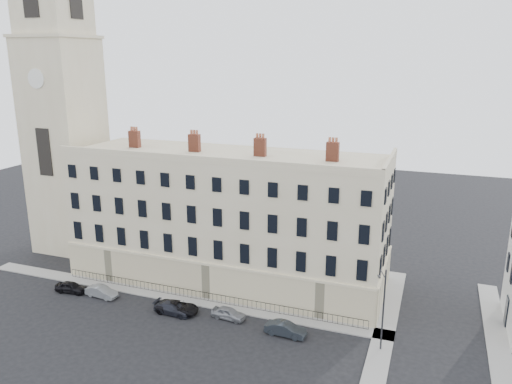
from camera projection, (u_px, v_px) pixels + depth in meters
ground at (237, 337)px, 47.02m from camera, size 160.00×160.00×0.00m
terrace at (228, 217)px, 57.90m from camera, size 36.22×12.22×17.00m
church_tower at (63, 112)px, 64.85m from camera, size 8.00×8.13×44.00m
pavement_terrace at (170, 296)px, 54.87m from camera, size 48.00×2.00×0.12m
pavement_east_return at (387, 320)px, 49.92m from camera, size 2.00×24.00×0.12m
pavement_adjacent at (495, 328)px, 48.39m from camera, size 2.00×20.00×0.12m
railings at (204, 296)px, 53.77m from camera, size 35.00×0.04×0.96m
car_a at (71, 287)px, 55.77m from camera, size 3.74×1.79×1.23m
car_b at (102, 292)px, 54.68m from camera, size 3.82×1.56×1.23m
car_c at (173, 308)px, 51.09m from camera, size 4.17×1.79×1.20m
car_d at (178, 307)px, 51.27m from camera, size 4.52×2.32×1.22m
car_e at (229, 313)px, 50.12m from camera, size 3.64×1.67×1.21m
car_f at (286, 329)px, 47.09m from camera, size 3.99×1.53×1.30m
streetlamp at (383, 307)px, 43.66m from camera, size 0.68×1.63×7.82m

